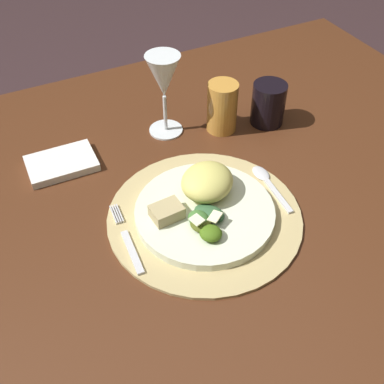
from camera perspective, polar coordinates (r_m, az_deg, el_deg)
The scene contains 13 objects.
ground_plane at distance 1.47m, azimuth -1.97°, elevation -20.26°, with size 6.00×6.00×0.00m, color #352326.
dining_table at distance 1.00m, azimuth -2.75°, elevation -5.98°, with size 1.48×0.97×0.71m.
placemat at distance 0.84m, azimuth 1.52°, elevation -2.95°, with size 0.35×0.35×0.01m, color tan.
dinner_plate at distance 0.83m, azimuth 1.53°, elevation -2.43°, with size 0.25×0.25×0.02m, color silver.
pasta_serving at distance 0.84m, azimuth 1.84°, elevation 1.25°, with size 0.10×0.09×0.05m, color #DBD069.
salad_greens at distance 0.80m, azimuth 1.56°, elevation -3.56°, with size 0.08×0.10×0.03m.
bread_piece at distance 0.81m, azimuth -3.06°, elevation -2.40°, with size 0.05×0.04×0.02m, color tan.
fork at distance 0.80m, azimuth -7.74°, elevation -5.86°, with size 0.02×0.16×0.00m.
spoon at distance 0.91m, azimuth 8.91°, elevation 1.41°, with size 0.03×0.14×0.01m.
napkin at distance 0.97m, azimuth -15.41°, elevation 3.34°, with size 0.13×0.09×0.02m, color silver.
wine_glass at distance 0.97m, azimuth -3.44°, elevation 13.35°, with size 0.07×0.07×0.18m.
amber_tumbler at distance 1.01m, azimuth 3.65°, elevation 10.15°, with size 0.06×0.06×0.11m, color #C98836.
dark_tumbler at distance 1.05m, azimuth 9.16°, elevation 10.43°, with size 0.07×0.07×0.09m, color black.
Camera 1 is at (-0.24, -0.59, 1.33)m, focal length 44.35 mm.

